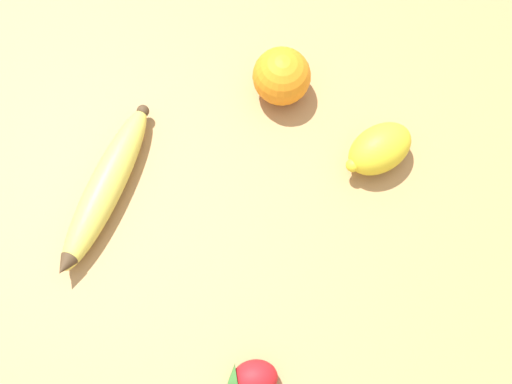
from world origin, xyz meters
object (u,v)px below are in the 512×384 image
object	(u,v)px
banana	(105,188)
strawberry	(251,379)
lemon	(379,149)
orange	(282,76)

from	to	relation	value
banana	strawberry	size ratio (longest dim) A/B	3.58
strawberry	lemon	distance (m)	0.30
strawberry	lemon	world-z (taller)	lemon
strawberry	orange	bearing A→B (deg)	-105.45
banana	lemon	world-z (taller)	lemon
orange	banana	bearing A→B (deg)	45.14
orange	lemon	xyz separation A→B (m)	(-0.13, 0.07, -0.01)
banana	lemon	xyz separation A→B (m)	(-0.30, -0.11, 0.01)
orange	lemon	size ratio (longest dim) A/B	0.73
banana	strawberry	world-z (taller)	same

